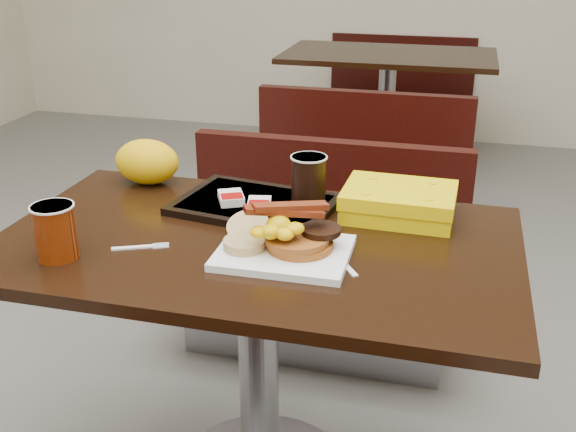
% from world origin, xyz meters
% --- Properties ---
extents(table_near, '(1.20, 0.70, 0.75)m').
position_xyz_m(table_near, '(0.00, 0.00, 0.38)').
color(table_near, black).
rests_on(table_near, floor).
extents(bench_near_n, '(1.00, 0.46, 0.72)m').
position_xyz_m(bench_near_n, '(0.00, 0.70, 0.36)').
color(bench_near_n, black).
rests_on(bench_near_n, floor).
extents(table_far, '(1.20, 0.70, 0.75)m').
position_xyz_m(table_far, '(0.00, 2.60, 0.38)').
color(table_far, black).
rests_on(table_far, floor).
extents(bench_far_s, '(1.00, 0.46, 0.72)m').
position_xyz_m(bench_far_s, '(0.00, 1.90, 0.36)').
color(bench_far_s, black).
rests_on(bench_far_s, floor).
extents(bench_far_n, '(1.00, 0.46, 0.72)m').
position_xyz_m(bench_far_n, '(0.00, 3.30, 0.36)').
color(bench_far_n, black).
rests_on(bench_far_n, floor).
extents(platter, '(0.29, 0.23, 0.02)m').
position_xyz_m(platter, '(0.08, -0.07, 0.76)').
color(platter, white).
rests_on(platter, table_near).
extents(pancake_stack, '(0.16, 0.16, 0.03)m').
position_xyz_m(pancake_stack, '(0.12, -0.05, 0.78)').
color(pancake_stack, '#9D4F1A').
rests_on(pancake_stack, platter).
extents(sausage_patty, '(0.09, 0.09, 0.01)m').
position_xyz_m(sausage_patty, '(0.16, -0.03, 0.80)').
color(sausage_patty, black).
rests_on(sausage_patty, pancake_stack).
extents(scrambled_eggs, '(0.10, 0.09, 0.05)m').
position_xyz_m(scrambled_eggs, '(0.08, -0.08, 0.82)').
color(scrambled_eggs, yellow).
rests_on(scrambled_eggs, pancake_stack).
extents(bacon_strips, '(0.19, 0.15, 0.01)m').
position_xyz_m(bacon_strips, '(0.08, -0.06, 0.85)').
color(bacon_strips, '#440D04').
rests_on(bacon_strips, scrambled_eggs).
extents(muffin_bottom, '(0.12, 0.12, 0.02)m').
position_xyz_m(muffin_bottom, '(-0.00, -0.08, 0.78)').
color(muffin_bottom, tan).
rests_on(muffin_bottom, platter).
extents(muffin_top, '(0.10, 0.11, 0.06)m').
position_xyz_m(muffin_top, '(-0.01, -0.03, 0.79)').
color(muffin_top, tan).
rests_on(muffin_top, platter).
extents(coffee_cup_near, '(0.11, 0.11, 0.12)m').
position_xyz_m(coffee_cup_near, '(-0.39, -0.20, 0.81)').
color(coffee_cup_near, '#923105').
rests_on(coffee_cup_near, table_near).
extents(fork, '(0.13, 0.07, 0.00)m').
position_xyz_m(fork, '(-0.26, -0.12, 0.75)').
color(fork, white).
rests_on(fork, table_near).
extents(knife, '(0.09, 0.13, 0.00)m').
position_xyz_m(knife, '(0.21, -0.06, 0.75)').
color(knife, white).
rests_on(knife, table_near).
extents(condiment_syrup, '(0.05, 0.04, 0.01)m').
position_xyz_m(condiment_syrup, '(-0.08, 0.08, 0.76)').
color(condiment_syrup, '#A24006').
rests_on(condiment_syrup, table_near).
extents(condiment_ketchup, '(0.04, 0.04, 0.01)m').
position_xyz_m(condiment_ketchup, '(0.04, 0.04, 0.75)').
color(condiment_ketchup, '#8C0504').
rests_on(condiment_ketchup, table_near).
extents(tray, '(0.43, 0.34, 0.02)m').
position_xyz_m(tray, '(-0.06, 0.18, 0.76)').
color(tray, black).
rests_on(tray, table_near).
extents(hashbrown_sleeve_left, '(0.09, 0.10, 0.02)m').
position_xyz_m(hashbrown_sleeve_left, '(-0.12, 0.16, 0.78)').
color(hashbrown_sleeve_left, silver).
rests_on(hashbrown_sleeve_left, tray).
extents(hashbrown_sleeve_right, '(0.07, 0.09, 0.02)m').
position_xyz_m(hashbrown_sleeve_right, '(-0.03, 0.14, 0.78)').
color(hashbrown_sleeve_right, silver).
rests_on(hashbrown_sleeve_right, tray).
extents(coffee_cup_far, '(0.09, 0.09, 0.12)m').
position_xyz_m(coffee_cup_far, '(0.07, 0.22, 0.83)').
color(coffee_cup_far, black).
rests_on(coffee_cup_far, tray).
extents(clamshell, '(0.28, 0.21, 0.07)m').
position_xyz_m(clamshell, '(0.30, 0.22, 0.79)').
color(clamshell, '#E1BF03').
rests_on(clamshell, table_near).
extents(paper_bag, '(0.21, 0.17, 0.13)m').
position_xyz_m(paper_bag, '(-0.40, 0.28, 0.81)').
color(paper_bag, '#F49F08').
rests_on(paper_bag, table_near).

